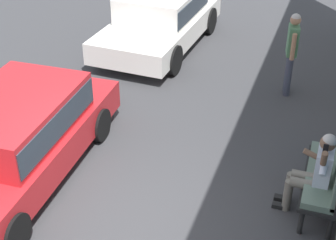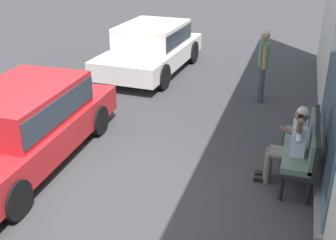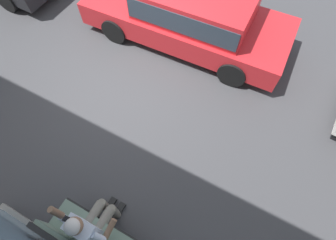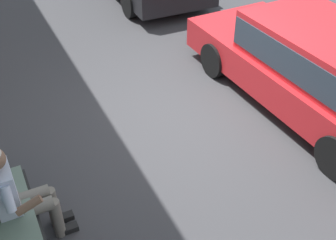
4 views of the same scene
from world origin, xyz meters
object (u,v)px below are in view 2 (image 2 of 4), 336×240
object	(u,v)px
bench	(305,146)
parked_car_near	(151,46)
pedestrian_standing	(263,60)
person_on_phone	(291,143)
parked_car_mid	(21,123)

from	to	relation	value
bench	parked_car_near	world-z (taller)	parked_car_near
bench	pedestrian_standing	distance (m)	3.52
person_on_phone	parked_car_near	bearing A→B (deg)	-140.54
pedestrian_standing	parked_car_mid	bearing A→B (deg)	-41.37
bench	parked_car_mid	xyz separation A→B (m)	(0.85, -4.74, 0.14)
person_on_phone	bench	bearing A→B (deg)	133.22
bench	pedestrian_standing	bearing A→B (deg)	-162.54
person_on_phone	pedestrian_standing	world-z (taller)	pedestrian_standing
pedestrian_standing	parked_car_near	bearing A→B (deg)	-114.06
parked_car_near	parked_car_mid	distance (m)	5.68
bench	person_on_phone	size ratio (longest dim) A/B	1.20
bench	pedestrian_standing	xyz separation A→B (m)	(-3.34, -1.05, 0.42)
parked_car_near	parked_car_mid	xyz separation A→B (m)	(5.67, -0.38, -0.02)
parked_car_near	pedestrian_standing	size ratio (longest dim) A/B	2.46
parked_car_near	person_on_phone	bearing A→B (deg)	39.46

